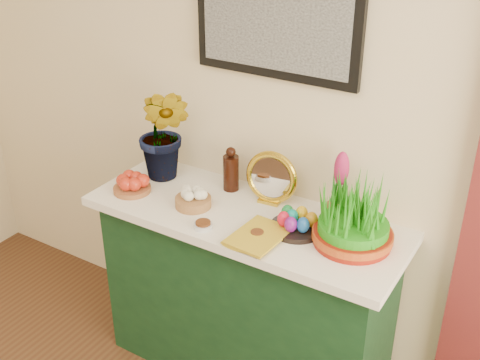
% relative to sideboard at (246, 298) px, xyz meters
% --- Properties ---
extents(sideboard, '(1.30, 0.45, 0.85)m').
position_rel_sideboard_xyz_m(sideboard, '(0.00, 0.00, 0.00)').
color(sideboard, '#153B1C').
rests_on(sideboard, ground).
extents(tablecloth, '(1.40, 0.55, 0.04)m').
position_rel_sideboard_xyz_m(tablecloth, '(0.00, 0.00, 0.45)').
color(tablecloth, white).
rests_on(tablecloth, sideboard).
extents(hyacinth_green, '(0.33, 0.28, 0.61)m').
position_rel_sideboard_xyz_m(hyacinth_green, '(-0.49, 0.08, 0.77)').
color(hyacinth_green, '#217D1B').
rests_on(hyacinth_green, tablecloth).
extents(apple_bowl, '(0.23, 0.23, 0.09)m').
position_rel_sideboard_xyz_m(apple_bowl, '(-0.54, -0.11, 0.50)').
color(apple_bowl, '#945631').
rests_on(apple_bowl, tablecloth).
extents(garlic_basket, '(0.17, 0.17, 0.09)m').
position_rel_sideboard_xyz_m(garlic_basket, '(-0.22, -0.07, 0.50)').
color(garlic_basket, '#A76F43').
rests_on(garlic_basket, tablecloth).
extents(vinegar_cruet, '(0.07, 0.07, 0.21)m').
position_rel_sideboard_xyz_m(vinegar_cruet, '(-0.17, 0.15, 0.56)').
color(vinegar_cruet, black).
rests_on(vinegar_cruet, tablecloth).
extents(mirror, '(0.24, 0.08, 0.24)m').
position_rel_sideboard_xyz_m(mirror, '(0.04, 0.14, 0.58)').
color(mirror, gold).
rests_on(mirror, tablecloth).
extents(book, '(0.19, 0.26, 0.03)m').
position_rel_sideboard_xyz_m(book, '(0.06, -0.15, 0.48)').
color(book, gold).
rests_on(book, tablecloth).
extents(spice_dish_left, '(0.08, 0.08, 0.03)m').
position_rel_sideboard_xyz_m(spice_dish_left, '(-0.09, -0.20, 0.48)').
color(spice_dish_left, silver).
rests_on(spice_dish_left, tablecloth).
extents(spice_dish_right, '(0.07, 0.07, 0.03)m').
position_rel_sideboard_xyz_m(spice_dish_right, '(0.14, -0.14, 0.48)').
color(spice_dish_right, silver).
rests_on(spice_dish_right, tablecloth).
extents(egg_plate, '(0.26, 0.26, 0.09)m').
position_rel_sideboard_xyz_m(egg_plate, '(0.25, -0.02, 0.50)').
color(egg_plate, black).
rests_on(egg_plate, tablecloth).
extents(hyacinth_pink, '(0.10, 0.10, 0.32)m').
position_rel_sideboard_xyz_m(hyacinth_pink, '(0.36, 0.15, 0.61)').
color(hyacinth_pink, brown).
rests_on(hyacinth_pink, tablecloth).
extents(wheatgrass_sabzeh, '(0.32, 0.32, 0.26)m').
position_rel_sideboard_xyz_m(wheatgrass_sabzeh, '(0.48, 0.02, 0.58)').
color(wheatgrass_sabzeh, maroon).
rests_on(wheatgrass_sabzeh, tablecloth).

